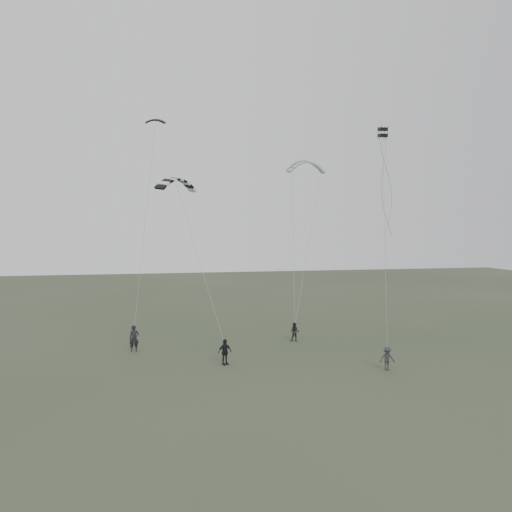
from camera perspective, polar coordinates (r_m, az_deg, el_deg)
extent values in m
plane|color=#324029|center=(33.19, -0.88, -12.35)|extent=(140.00, 140.00, 0.00)
imported|color=black|center=(37.51, -13.76, -9.14)|extent=(0.73, 0.51, 1.90)
imported|color=#25252A|center=(39.83, 4.46, -8.65)|extent=(0.90, 0.84, 1.48)
imported|color=black|center=(33.14, -3.59, -10.88)|extent=(1.07, 0.77, 1.68)
imported|color=#2E2E34|center=(32.89, 14.77, -11.26)|extent=(1.02, 0.65, 1.49)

